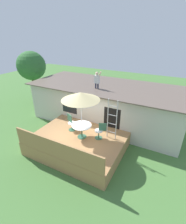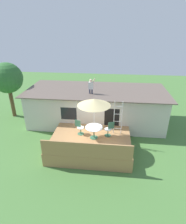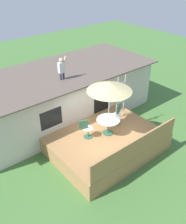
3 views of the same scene
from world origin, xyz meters
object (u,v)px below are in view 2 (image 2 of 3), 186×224
(person_figure, at_px, (91,85))
(patio_chair_left, at_px, (80,127))
(backyard_tree, at_px, (7,78))
(patio_chair_right, at_px, (109,129))
(patio_table, at_px, (94,129))
(step_ladder, at_px, (118,118))
(patio_umbrella, at_px, (94,102))

(person_figure, height_order, patio_chair_left, person_figure)
(backyard_tree, bearing_deg, patio_chair_right, -23.46)
(patio_table, bearing_deg, backyard_tree, 151.78)
(patio_chair_left, distance_m, backyard_tree, 7.53)
(patio_table, bearing_deg, patio_chair_left, 158.37)
(patio_table, xyz_separation_m, step_ladder, (1.41, 0.68, 0.51))
(step_ladder, relative_size, patio_chair_right, 2.39)
(person_figure, distance_m, patio_chair_right, 3.44)
(patio_umbrella, xyz_separation_m, person_figure, (-0.50, 2.77, 0.13))
(step_ladder, height_order, patio_chair_right, step_ladder)
(patio_umbrella, bearing_deg, patio_chair_right, 21.54)
(person_figure, bearing_deg, step_ladder, -47.67)
(patio_table, distance_m, patio_umbrella, 1.76)
(step_ladder, height_order, person_figure, person_figure)
(patio_umbrella, height_order, patio_chair_right, patio_umbrella)
(person_figure, xyz_separation_m, patio_chair_right, (1.40, -2.41, -2.02))
(patio_table, distance_m, patio_chair_left, 1.02)
(patio_table, distance_m, patio_chair_right, 0.98)
(patio_table, bearing_deg, person_figure, 100.19)
(patio_chair_right, bearing_deg, step_ladder, -169.14)
(patio_chair_left, relative_size, backyard_tree, 0.20)
(patio_table, height_order, person_figure, person_figure)
(step_ladder, distance_m, patio_chair_right, 0.88)
(step_ladder, xyz_separation_m, patio_chair_right, (-0.51, -0.32, -0.64))
(patio_chair_left, relative_size, patio_chair_right, 1.00)
(patio_chair_left, height_order, patio_chair_right, same)
(step_ladder, height_order, patio_chair_left, step_ladder)
(step_ladder, bearing_deg, patio_chair_right, -147.60)
(patio_umbrella, distance_m, patio_chair_right, 2.12)
(step_ladder, bearing_deg, person_figure, 132.33)
(patio_table, bearing_deg, patio_chair_right, 21.54)
(patio_chair_left, bearing_deg, patio_chair_right, 21.08)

